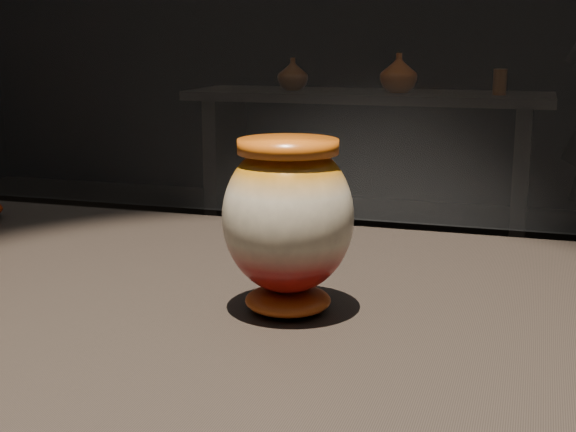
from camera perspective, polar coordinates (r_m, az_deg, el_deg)
name	(u,v)px	position (r m, az deg, el deg)	size (l,w,h in m)	color
main_vase	(288,219)	(0.89, 0.00, -0.22)	(0.19, 0.19, 0.20)	maroon
back_shelf	(366,139)	(4.54, 5.57, 5.48)	(2.00, 0.60, 0.90)	black
back_vase_left	(293,74)	(4.59, 0.34, 10.06)	(0.17, 0.17, 0.18)	brown
back_vase_mid	(399,73)	(4.43, 7.87, 10.04)	(0.20, 0.20, 0.21)	maroon
back_vase_right	(500,82)	(4.36, 14.83, 9.20)	(0.07, 0.07, 0.13)	brown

